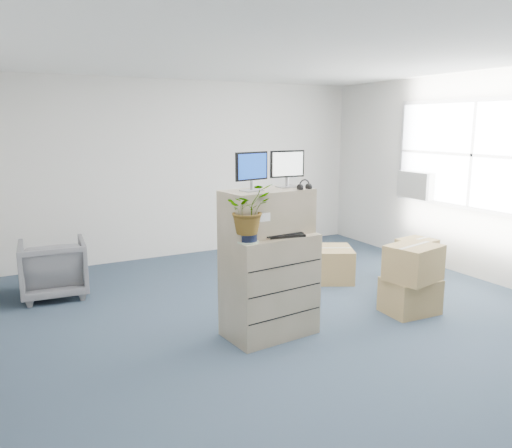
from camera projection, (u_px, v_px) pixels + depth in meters
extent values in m
plane|color=#2A3A4B|center=(311.00, 326.00, 5.32)|extent=(7.00, 7.00, 0.00)
cube|color=silver|center=(191.00, 169.00, 8.08)|extent=(6.00, 0.02, 2.80)
cube|color=silver|center=(507.00, 180.00, 6.43)|extent=(0.02, 7.00, 2.80)
cube|color=gray|center=(474.00, 155.00, 6.78)|extent=(0.06, 2.72, 1.52)
cube|color=white|center=(472.00, 155.00, 6.76)|extent=(0.01, 2.60, 1.40)
cube|color=#BABBB6|center=(417.00, 185.00, 7.61)|extent=(0.24, 0.60, 0.40)
cube|color=gray|center=(270.00, 285.00, 5.03)|extent=(0.94, 0.63, 1.04)
cube|color=gray|center=(267.00, 212.00, 4.92)|extent=(0.93, 0.53, 0.45)
cube|color=#99999E|center=(252.00, 190.00, 4.76)|extent=(0.23, 0.18, 0.01)
cylinder|color=#99999E|center=(252.00, 185.00, 4.75)|extent=(0.03, 0.03, 0.09)
cube|color=black|center=(252.00, 166.00, 4.72)|extent=(0.37, 0.11, 0.27)
cube|color=navy|center=(253.00, 166.00, 4.71)|extent=(0.34, 0.08, 0.23)
cube|color=#99999E|center=(287.00, 187.00, 5.04)|extent=(0.20, 0.15, 0.01)
cylinder|color=#99999E|center=(287.00, 182.00, 5.03)|extent=(0.03, 0.03, 0.09)
cube|color=black|center=(287.00, 164.00, 5.00)|extent=(0.38, 0.04, 0.27)
cube|color=white|center=(288.00, 164.00, 4.98)|extent=(0.34, 0.02, 0.23)
torus|color=black|center=(304.00, 186.00, 4.89)|extent=(0.13, 0.03, 0.13)
cube|color=black|center=(280.00, 235.00, 4.85)|extent=(0.49, 0.27, 0.02)
ellipsoid|color=silver|center=(302.00, 230.00, 5.05)|extent=(0.11, 0.08, 0.03)
cylinder|color=gray|center=(276.00, 221.00, 4.98)|extent=(0.07, 0.07, 0.26)
cube|color=silver|center=(261.00, 234.00, 4.92)|extent=(0.06, 0.05, 0.02)
cube|color=black|center=(261.00, 228.00, 4.91)|extent=(0.06, 0.04, 0.10)
cube|color=black|center=(289.00, 225.00, 5.24)|extent=(0.20, 0.15, 0.06)
cube|color=#388FBF|center=(285.00, 219.00, 5.17)|extent=(0.29, 0.23, 0.10)
cylinder|color=#A0B692|center=(248.00, 242.00, 4.61)|extent=(0.20, 0.20, 0.02)
cylinder|color=black|center=(248.00, 234.00, 4.59)|extent=(0.17, 0.17, 0.13)
imported|color=#235217|center=(248.00, 214.00, 4.56)|extent=(0.51, 0.54, 0.36)
imported|color=#5B5B60|center=(53.00, 265.00, 6.18)|extent=(0.82, 0.77, 0.78)
cube|color=#9B784B|center=(410.00, 296.00, 5.67)|extent=(0.60, 0.47, 0.40)
cube|color=#9B784B|center=(413.00, 277.00, 6.38)|extent=(0.62, 0.56, 0.38)
cube|color=#9B784B|center=(327.00, 264.00, 6.86)|extent=(0.89, 0.86, 0.45)
cube|color=#9B784B|center=(413.00, 263.00, 5.55)|extent=(0.65, 0.57, 0.40)
cube|color=#9B784B|center=(416.00, 252.00, 6.25)|extent=(0.47, 0.43, 0.32)
cube|color=#9B784B|center=(415.00, 262.00, 6.98)|extent=(0.68, 0.51, 0.44)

